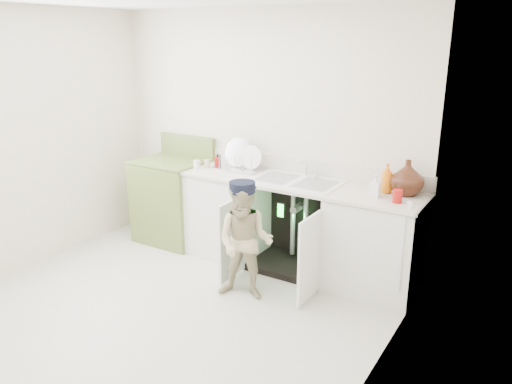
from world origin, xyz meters
TOP-DOWN VIEW (x-y plane):
  - ground at (0.00, 0.00)m, footprint 3.50×3.50m
  - room_shell at (0.00, 0.00)m, footprint 6.00×5.50m
  - counter_run at (0.58, 1.21)m, footprint 2.44×1.02m
  - avocado_stove at (-0.96, 1.18)m, footprint 0.74×0.65m
  - repair_worker at (0.45, 0.47)m, footprint 0.60×0.66m

SIDE VIEW (x-z plane):
  - ground at x=0.00m, z-range 0.00..0.00m
  - counter_run at x=0.58m, z-range -0.13..1.08m
  - avocado_stove at x=-0.96m, z-range -0.10..1.05m
  - repair_worker at x=0.45m, z-range 0.00..1.06m
  - room_shell at x=0.00m, z-range 0.62..1.88m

